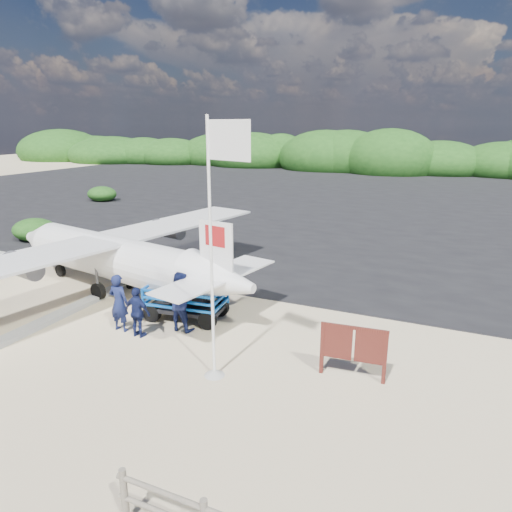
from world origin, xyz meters
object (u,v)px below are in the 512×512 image
at_px(baggage_cart, 187,318).
at_px(crew_a, 119,303).
at_px(signboard, 351,378).
at_px(flagpole, 215,375).
at_px(aircraft_small, 286,190).
at_px(crew_c, 138,312).
at_px(crew_b, 180,301).

height_order(baggage_cart, crew_a, crew_a).
height_order(signboard, crew_a, crew_a).
xyz_separation_m(flagpole, aircraft_small, (-10.22, 32.83, 0.00)).
bearing_deg(crew_c, baggage_cart, -105.87).
distance_m(flagpole, crew_a, 4.30).
xyz_separation_m(flagpole, crew_c, (-3.21, 1.04, 0.80)).
distance_m(signboard, aircraft_small, 34.27).
bearing_deg(baggage_cart, crew_b, -76.55).
height_order(flagpole, aircraft_small, flagpole).
distance_m(crew_a, aircraft_small, 32.27).
height_order(flagpole, crew_c, flagpole).
xyz_separation_m(baggage_cart, signboard, (5.89, -1.45, 0.00)).
bearing_deg(crew_a, signboard, -179.57).
xyz_separation_m(flagpole, signboard, (3.29, 1.33, 0.00)).
bearing_deg(crew_b, flagpole, 139.08).
distance_m(baggage_cart, crew_a, 2.34).
height_order(baggage_cart, crew_b, crew_b).
distance_m(flagpole, aircraft_small, 34.38).
relative_size(flagpole, crew_a, 3.50).
bearing_deg(baggage_cart, signboard, -20.44).
bearing_deg(signboard, flagpole, -162.88).
bearing_deg(crew_a, crew_b, -155.10).
xyz_separation_m(crew_c, aircraft_small, (-7.00, 31.79, -0.80)).
relative_size(flagpole, aircraft_small, 0.96).
xyz_separation_m(crew_a, crew_b, (1.72, 0.83, 0.03)).
height_order(baggage_cart, aircraft_small, aircraft_small).
bearing_deg(flagpole, crew_b, 139.17).
bearing_deg(baggage_cart, flagpole, -53.52).
distance_m(flagpole, crew_b, 3.20).
xyz_separation_m(signboard, crew_b, (-5.60, 0.67, 0.96)).
xyz_separation_m(crew_b, crew_c, (-0.90, -0.96, -0.16)).
xyz_separation_m(crew_a, aircraft_small, (-6.19, 31.65, -0.93)).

